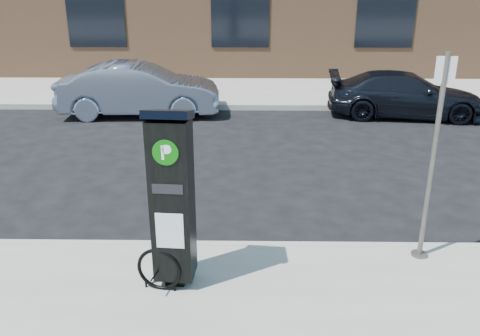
{
  "coord_description": "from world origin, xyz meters",
  "views": [
    {
      "loc": [
        0.28,
        -6.21,
        3.62
      ],
      "look_at": [
        0.18,
        0.5,
        1.07
      ],
      "focal_mm": 38.0,
      "sensor_mm": 36.0,
      "label": 1
    }
  ],
  "objects_px": {
    "parking_kiosk": "(172,197)",
    "car_silver": "(139,90)",
    "sign_pole": "(432,162)",
    "bike_rack": "(159,270)",
    "car_dark": "(405,95)"
  },
  "relations": [
    {
      "from": "parking_kiosk",
      "to": "car_dark",
      "type": "height_order",
      "value": "parking_kiosk"
    },
    {
      "from": "sign_pole",
      "to": "bike_rack",
      "type": "bearing_deg",
      "value": -163.2
    },
    {
      "from": "parking_kiosk",
      "to": "car_dark",
      "type": "xyz_separation_m",
      "value": [
        5.11,
        8.36,
        -0.67
      ]
    },
    {
      "from": "parking_kiosk",
      "to": "car_silver",
      "type": "distance_m",
      "value": 8.64
    },
    {
      "from": "parking_kiosk",
      "to": "car_silver",
      "type": "xyz_separation_m",
      "value": [
        -2.1,
        8.36,
        -0.55
      ]
    },
    {
      "from": "sign_pole",
      "to": "car_dark",
      "type": "relative_size",
      "value": 0.65
    },
    {
      "from": "car_silver",
      "to": "bike_rack",
      "type": "bearing_deg",
      "value": -170.23
    },
    {
      "from": "bike_rack",
      "to": "car_dark",
      "type": "height_order",
      "value": "car_dark"
    },
    {
      "from": "bike_rack",
      "to": "parking_kiosk",
      "type": "bearing_deg",
      "value": 54.63
    },
    {
      "from": "parking_kiosk",
      "to": "car_silver",
      "type": "height_order",
      "value": "parking_kiosk"
    },
    {
      "from": "sign_pole",
      "to": "car_dark",
      "type": "height_order",
      "value": "sign_pole"
    },
    {
      "from": "parking_kiosk",
      "to": "car_silver",
      "type": "bearing_deg",
      "value": 108.55
    },
    {
      "from": "parking_kiosk",
      "to": "bike_rack",
      "type": "height_order",
      "value": "parking_kiosk"
    },
    {
      "from": "sign_pole",
      "to": "car_dark",
      "type": "bearing_deg",
      "value": 78.48
    },
    {
      "from": "parking_kiosk",
      "to": "sign_pole",
      "type": "relative_size",
      "value": 0.82
    }
  ]
}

